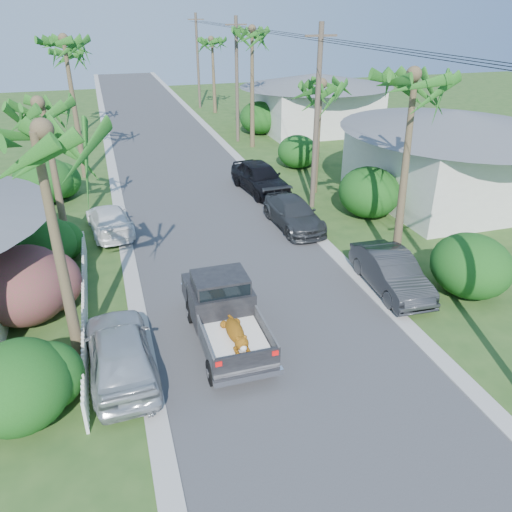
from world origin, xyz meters
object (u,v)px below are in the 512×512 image
object	(u,v)px
palm_l_b	(41,104)
palm_r_b	(320,84)
pickup_truck	(223,308)
house_right_far	(315,104)
parked_car_rf	(260,177)
palm_r_a	(418,76)
parked_car_rn	(391,272)
palm_l_d	(65,51)
palm_r_c	(252,30)
parked_car_ln	(120,352)
house_right_near	(448,160)
parked_car_lf	(109,220)
utility_pole_c	(237,80)
parked_car_rm	(293,214)
palm_l_c	(63,40)
palm_l_a	(35,132)
palm_r_d	(212,40)
utility_pole_b	(317,119)
utility_pole_d	(198,61)

from	to	relation	value
palm_l_b	palm_r_b	distance (m)	13.73
pickup_truck	house_right_far	size ratio (longest dim) A/B	0.57
parked_car_rf	palm_r_a	world-z (taller)	palm_r_a
parked_car_rn	palm_l_d	size ratio (longest dim) A/B	0.57
parked_car_rf	palm_r_c	size ratio (longest dim) A/B	0.53
parked_car_ln	palm_r_a	bearing A→B (deg)	-163.89
pickup_truck	palm_r_a	bearing A→B (deg)	19.82
house_right_near	house_right_far	distance (m)	18.00
palm_r_a	palm_r_b	distance (m)	9.12
parked_car_lf	palm_r_c	bearing A→B (deg)	-136.37
palm_l_b	utility_pole_c	size ratio (longest dim) A/B	0.82
parked_car_rm	house_right_far	xyz separation A→B (m)	(9.34, 19.23, 1.45)
parked_car_lf	palm_l_b	distance (m)	5.88
parked_car_lf	palm_l_c	size ratio (longest dim) A/B	0.48
palm_l_b	palm_l_a	bearing A→B (deg)	-86.19
palm_l_a	palm_l_d	size ratio (longest dim) A/B	1.06
palm_r_d	utility_pole_b	xyz separation A→B (m)	(-0.90, -27.00, -2.14)
palm_r_a	parked_car_ln	bearing A→B (deg)	-160.95
palm_l_a	parked_car_rm	bearing A→B (deg)	38.22
house_right_far	utility_pole_d	world-z (taller)	utility_pole_d
palm_r_c	house_right_near	world-z (taller)	palm_r_c
palm_l_d	palm_r_c	size ratio (longest dim) A/B	0.82
palm_l_b	utility_pole_b	world-z (taller)	utility_pole_b
palm_r_b	palm_r_d	size ratio (longest dim) A/B	0.90
palm_l_d	utility_pole_c	distance (m)	13.63
parked_car_rm	palm_l_a	bearing A→B (deg)	-143.78
parked_car_ln	house_right_near	xyz separation A→B (m)	(18.00, 9.90, 1.44)
palm_r_d	palm_l_b	bearing A→B (deg)	-115.41
parked_car_rn	palm_r_c	distance (m)	23.15
pickup_truck	house_right_far	world-z (taller)	house_right_far
palm_r_b	house_right_far	size ratio (longest dim) A/B	0.80
parked_car_ln	palm_l_a	distance (m)	6.33
utility_pole_b	palm_r_c	bearing A→B (deg)	87.36
house_right_far	house_right_near	bearing A→B (deg)	-90.00
parked_car_rm	palm_l_c	world-z (taller)	palm_l_c
utility_pole_b	pickup_truck	bearing A→B (deg)	-126.46
parked_car_rn	utility_pole_b	world-z (taller)	utility_pole_b
palm_l_b	utility_pole_d	world-z (taller)	utility_pole_d
parked_car_rm	palm_l_b	size ratio (longest dim) A/B	0.62
parked_car_rf	palm_l_a	xyz separation A→B (m)	(-9.87, -13.12, 6.09)
palm_r_b	palm_l_c	bearing A→B (deg)	150.95
palm_l_c	palm_r_b	distance (m)	14.55
palm_l_d	utility_pole_d	size ratio (longest dim) A/B	0.86
parked_car_ln	palm_r_b	distance (m)	18.10
parked_car_rn	house_right_far	bearing A→B (deg)	76.12
pickup_truck	utility_pole_c	world-z (taller)	utility_pole_c
parked_car_rm	palm_r_b	size ratio (longest dim) A/B	0.64
palm_r_d	parked_car_rn	bearing A→B (deg)	-92.39
palm_r_a	house_right_far	world-z (taller)	palm_r_a
parked_car_lf	palm_l_d	bearing A→B (deg)	-92.39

